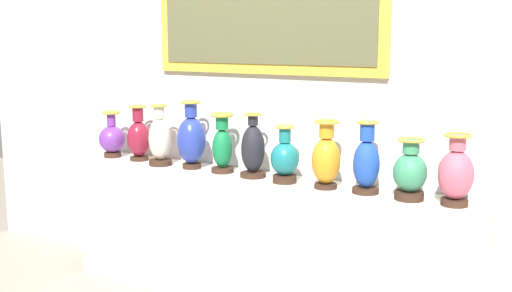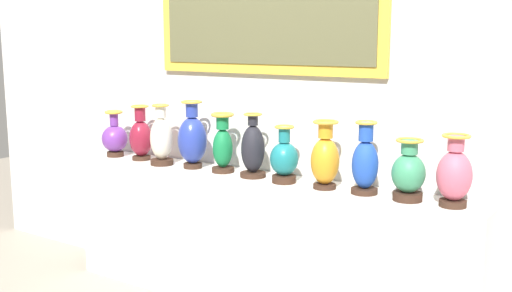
{
  "view_description": "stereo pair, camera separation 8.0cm",
  "coord_description": "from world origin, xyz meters",
  "px_view_note": "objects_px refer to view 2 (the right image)",
  "views": [
    {
      "loc": [
        1.94,
        -3.04,
        1.66
      ],
      "look_at": [
        0.0,
        0.0,
        1.03
      ],
      "focal_mm": 43.27,
      "sensor_mm": 36.0,
      "label": 1
    },
    {
      "loc": [
        2.0,
        -3.0,
        1.66
      ],
      "look_at": [
        0.0,
        0.0,
        1.03
      ],
      "focal_mm": 43.27,
      "sensor_mm": 36.0,
      "label": 2
    }
  ],
  "objects_px": {
    "vase_cobalt": "(192,139)",
    "vase_jade": "(408,173)",
    "vase_violet": "(115,137)",
    "vase_emerald": "(223,145)",
    "vase_sapphire": "(365,163)",
    "vase_burgundy": "(141,137)",
    "vase_rose": "(454,174)",
    "vase_amber": "(325,158)",
    "vase_ivory": "(161,139)",
    "vase_onyx": "(253,150)",
    "vase_teal": "(284,159)"
  },
  "relations": [
    {
      "from": "vase_emerald",
      "to": "vase_burgundy",
      "type": "bearing_deg",
      "value": 179.47
    },
    {
      "from": "vase_rose",
      "to": "vase_emerald",
      "type": "bearing_deg",
      "value": 179.68
    },
    {
      "from": "vase_onyx",
      "to": "vase_teal",
      "type": "height_order",
      "value": "vase_onyx"
    },
    {
      "from": "vase_amber",
      "to": "vase_sapphire",
      "type": "xyz_separation_m",
      "value": [
        0.23,
        0.02,
        -0.0
      ]
    },
    {
      "from": "vase_jade",
      "to": "vase_cobalt",
      "type": "bearing_deg",
      "value": 179.58
    },
    {
      "from": "vase_amber",
      "to": "vase_emerald",
      "type": "bearing_deg",
      "value": 177.72
    },
    {
      "from": "vase_sapphire",
      "to": "vase_rose",
      "type": "distance_m",
      "value": 0.47
    },
    {
      "from": "vase_onyx",
      "to": "vase_ivory",
      "type": "bearing_deg",
      "value": -177.45
    },
    {
      "from": "vase_amber",
      "to": "vase_sapphire",
      "type": "distance_m",
      "value": 0.23
    },
    {
      "from": "vase_violet",
      "to": "vase_cobalt",
      "type": "distance_m",
      "value": 0.7
    },
    {
      "from": "vase_rose",
      "to": "vase_amber",
      "type": "bearing_deg",
      "value": -178.29
    },
    {
      "from": "vase_amber",
      "to": "vase_rose",
      "type": "xyz_separation_m",
      "value": [
        0.7,
        0.02,
        -0.01
      ]
    },
    {
      "from": "vase_burgundy",
      "to": "vase_sapphire",
      "type": "relative_size",
      "value": 0.96
    },
    {
      "from": "vase_burgundy",
      "to": "vase_ivory",
      "type": "xyz_separation_m",
      "value": [
        0.23,
        -0.05,
        0.01
      ]
    },
    {
      "from": "vase_burgundy",
      "to": "vase_ivory",
      "type": "distance_m",
      "value": 0.23
    },
    {
      "from": "vase_sapphire",
      "to": "vase_onyx",
      "type": "bearing_deg",
      "value": 179.79
    },
    {
      "from": "vase_cobalt",
      "to": "vase_jade",
      "type": "distance_m",
      "value": 1.42
    },
    {
      "from": "vase_rose",
      "to": "vase_violet",
      "type": "bearing_deg",
      "value": 179.97
    },
    {
      "from": "vase_onyx",
      "to": "vase_jade",
      "type": "height_order",
      "value": "vase_onyx"
    },
    {
      "from": "vase_burgundy",
      "to": "vase_cobalt",
      "type": "distance_m",
      "value": 0.47
    },
    {
      "from": "vase_onyx",
      "to": "vase_emerald",
      "type": "bearing_deg",
      "value": 177.82
    },
    {
      "from": "vase_ivory",
      "to": "vase_jade",
      "type": "distance_m",
      "value": 1.66
    },
    {
      "from": "vase_violet",
      "to": "vase_ivory",
      "type": "relative_size",
      "value": 0.81
    },
    {
      "from": "vase_violet",
      "to": "vase_emerald",
      "type": "relative_size",
      "value": 0.88
    },
    {
      "from": "vase_burgundy",
      "to": "vase_jade",
      "type": "height_order",
      "value": "vase_burgundy"
    },
    {
      "from": "vase_burgundy",
      "to": "vase_jade",
      "type": "xyz_separation_m",
      "value": [
        1.88,
        -0.03,
        -0.02
      ]
    },
    {
      "from": "vase_ivory",
      "to": "vase_rose",
      "type": "relative_size",
      "value": 1.1
    },
    {
      "from": "vase_violet",
      "to": "vase_teal",
      "type": "xyz_separation_m",
      "value": [
        1.39,
        -0.02,
        0.0
      ]
    },
    {
      "from": "vase_emerald",
      "to": "vase_rose",
      "type": "xyz_separation_m",
      "value": [
        1.41,
        -0.01,
        -0.01
      ]
    },
    {
      "from": "vase_amber",
      "to": "vase_sapphire",
      "type": "bearing_deg",
      "value": 4.32
    },
    {
      "from": "vase_onyx",
      "to": "vase_burgundy",
      "type": "bearing_deg",
      "value": 179.06
    },
    {
      "from": "vase_emerald",
      "to": "vase_jade",
      "type": "distance_m",
      "value": 1.19
    },
    {
      "from": "vase_burgundy",
      "to": "vase_cobalt",
      "type": "height_order",
      "value": "vase_cobalt"
    },
    {
      "from": "vase_cobalt",
      "to": "vase_violet",
      "type": "bearing_deg",
      "value": 179.79
    },
    {
      "from": "vase_cobalt",
      "to": "vase_jade",
      "type": "xyz_separation_m",
      "value": [
        1.42,
        -0.01,
        -0.05
      ]
    },
    {
      "from": "vase_violet",
      "to": "vase_jade",
      "type": "height_order",
      "value": "vase_violet"
    },
    {
      "from": "vase_ivory",
      "to": "vase_amber",
      "type": "relative_size",
      "value": 1.05
    },
    {
      "from": "vase_violet",
      "to": "vase_sapphire",
      "type": "height_order",
      "value": "vase_sapphire"
    },
    {
      "from": "vase_emerald",
      "to": "vase_amber",
      "type": "height_order",
      "value": "vase_amber"
    },
    {
      "from": "vase_violet",
      "to": "vase_cobalt",
      "type": "bearing_deg",
      "value": -0.21
    },
    {
      "from": "vase_burgundy",
      "to": "vase_teal",
      "type": "xyz_separation_m",
      "value": [
        1.16,
        -0.04,
        -0.02
      ]
    },
    {
      "from": "vase_violet",
      "to": "vase_teal",
      "type": "relative_size",
      "value": 0.98
    },
    {
      "from": "vase_sapphire",
      "to": "vase_jade",
      "type": "relative_size",
      "value": 1.23
    },
    {
      "from": "vase_violet",
      "to": "vase_emerald",
      "type": "distance_m",
      "value": 0.94
    },
    {
      "from": "vase_cobalt",
      "to": "vase_teal",
      "type": "bearing_deg",
      "value": -1.82
    },
    {
      "from": "vase_violet",
      "to": "vase_sapphire",
      "type": "distance_m",
      "value": 1.88
    },
    {
      "from": "vase_cobalt",
      "to": "vase_onyx",
      "type": "relative_size",
      "value": 1.13
    },
    {
      "from": "vase_violet",
      "to": "vase_onyx",
      "type": "bearing_deg",
      "value": -0.11
    },
    {
      "from": "vase_burgundy",
      "to": "vase_teal",
      "type": "bearing_deg",
      "value": -1.86
    },
    {
      "from": "vase_teal",
      "to": "vase_rose",
      "type": "relative_size",
      "value": 0.92
    }
  ]
}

